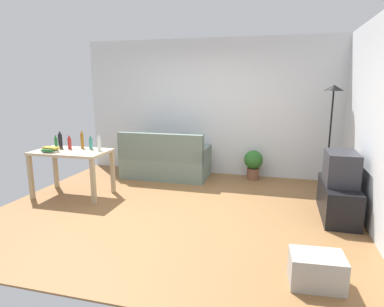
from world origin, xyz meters
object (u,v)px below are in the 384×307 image
at_px(couch, 165,162).
at_px(bottle_tall, 91,143).
at_px(tv_stand, 338,200).
at_px(torchiere_lamp, 332,109).
at_px(bottle_dark, 60,141).
at_px(book_stack, 50,150).
at_px(bottle_amber, 82,141).
at_px(tv, 341,168).
at_px(bottle_red, 70,143).
at_px(desk, 72,157).
at_px(bottle_clear, 99,144).
at_px(potted_plant, 253,163).
at_px(storage_box, 317,270).
at_px(bottle_green, 56,142).

xyz_separation_m(couch, bottle_tall, (-0.85, -1.24, 0.55)).
xyz_separation_m(tv_stand, torchiere_lamp, (0.00, 1.29, 1.17)).
height_order(bottle_dark, book_stack, bottle_dark).
bearing_deg(bottle_dark, bottle_amber, 15.92).
relative_size(tv, bottle_red, 2.64).
distance_m(bottle_red, bottle_tall, 0.36).
height_order(desk, bottle_dark, bottle_dark).
bearing_deg(tv_stand, bottle_dark, 90.67).
bearing_deg(tv, torchiere_lamp, 0.16).
height_order(couch, bottle_red, bottle_red).
xyz_separation_m(tv_stand, bottle_tall, (-3.84, 0.02, 0.62)).
distance_m(bottle_tall, bottle_clear, 0.21).
xyz_separation_m(bottle_amber, bottle_tall, (0.18, -0.03, -0.03)).
bearing_deg(desk, bottle_red, 131.06).
bearing_deg(bottle_dark, tv_stand, 0.67).
xyz_separation_m(tv, torchiere_lamp, (-0.00, 1.29, 0.71)).
xyz_separation_m(tv, bottle_red, (-4.19, -0.06, 0.16)).
bearing_deg(desk, bottle_amber, 69.72).
height_order(potted_plant, book_stack, book_stack).
height_order(tv_stand, bottle_clear, bottle_clear).
bearing_deg(couch, bottle_amber, 49.45).
bearing_deg(torchiere_lamp, couch, -179.40).
relative_size(tv, bottle_clear, 2.43).
relative_size(storage_box, bottle_amber, 1.62).
height_order(torchiere_lamp, bottle_dark, torchiere_lamp).
distance_m(tv, bottle_clear, 3.65).
xyz_separation_m(potted_plant, book_stack, (-3.05, -1.91, 0.47)).
distance_m(tv, bottle_dark, 4.38).
distance_m(tv, bottle_red, 4.20).
bearing_deg(tv, potted_plant, 39.67).
bearing_deg(tv, bottle_tall, 89.73).
xyz_separation_m(couch, desk, (-1.11, -1.42, 0.34)).
bearing_deg(torchiere_lamp, potted_plant, 167.76).
height_order(bottle_dark, bottle_clear, bottle_dark).
bearing_deg(bottle_red, bottle_amber, 32.90).
distance_m(torchiere_lamp, potted_plant, 1.71).
distance_m(potted_plant, bottle_green, 3.62).
bearing_deg(desk, storage_box, -24.55).
xyz_separation_m(bottle_dark, bottle_amber, (0.35, 0.10, 0.01)).
relative_size(bottle_tall, bottle_clear, 0.92).
height_order(tv, potted_plant, tv).
bearing_deg(bottle_clear, tv_stand, 0.88).
xyz_separation_m(torchiere_lamp, bottle_dark, (-4.37, -1.34, -0.53)).
relative_size(potted_plant, bottle_clear, 2.31).
height_order(tv_stand, potted_plant, potted_plant).
relative_size(bottle_clear, book_stack, 0.90).
bearing_deg(potted_plant, tv, -50.33).
distance_m(desk, storage_box, 4.03).
bearing_deg(book_stack, tv_stand, 4.56).
bearing_deg(potted_plant, bottle_clear, -145.37).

